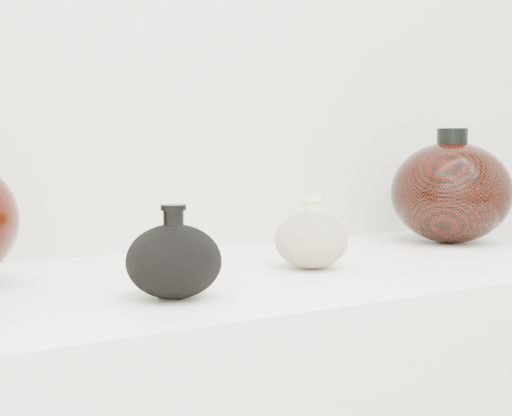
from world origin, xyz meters
TOP-DOWN VIEW (x-y plane):
  - black_gourd_vase at (-0.16, 0.84)m, footprint 0.14×0.14m
  - cream_gourd_vase at (0.09, 0.92)m, footprint 0.12×0.12m
  - right_round_pot at (0.48, 1.02)m, footprint 0.24×0.24m

SIDE VIEW (x-z plane):
  - cream_gourd_vase at x=0.09m, z-range 0.89..0.99m
  - black_gourd_vase at x=-0.16m, z-range 0.89..1.00m
  - right_round_pot at x=0.48m, z-range 0.89..1.10m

